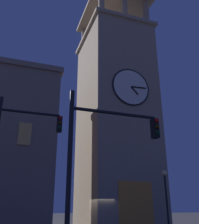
{
  "coord_description": "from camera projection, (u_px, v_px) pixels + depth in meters",
  "views": [
    {
      "loc": [
        7.37,
        22.12,
        1.72
      ],
      "look_at": [
        -1.38,
        -3.22,
        11.79
      ],
      "focal_mm": 41.5,
      "sensor_mm": 36.0,
      "label": 1
    }
  ],
  "objects": [
    {
      "name": "clocktower",
      "position": [
        115.0,
        117.0,
        29.05
      ],
      "size": [
        7.51,
        9.03,
        29.23
      ],
      "color": "gray",
      "rests_on": "ground_plane"
    },
    {
      "name": "traffic_signal_near",
      "position": [
        102.0,
        148.0,
        8.79
      ],
      "size": [
        3.42,
        0.41,
        5.64
      ],
      "color": "black",
      "rests_on": "ground_plane"
    },
    {
      "name": "traffic_signal_mid",
      "position": [
        15.0,
        149.0,
        11.16
      ],
      "size": [
        2.88,
        0.41,
        6.49
      ],
      "color": "black",
      "rests_on": "ground_plane"
    },
    {
      "name": "street_lamp",
      "position": [
        166.0,
        188.0,
        19.65
      ],
      "size": [
        0.44,
        0.44,
        4.55
      ],
      "color": "black",
      "rests_on": "ground_plane"
    }
  ]
}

